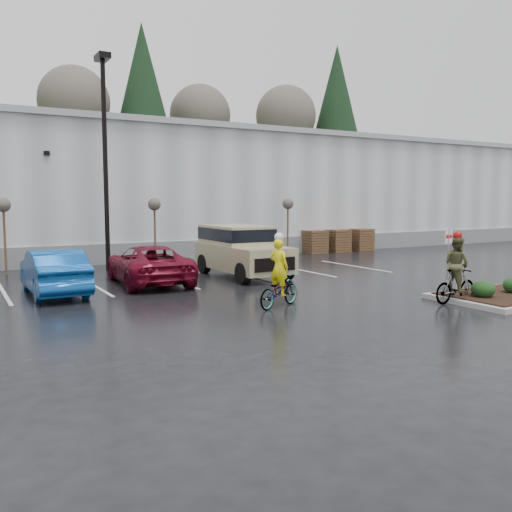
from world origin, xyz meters
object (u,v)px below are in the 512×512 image
sapling_east (288,207)px  fire_lane_sign (448,254)px  pallet_stack_b (338,241)px  car_red (149,264)px  pallet_stack_c (361,240)px  cyclist_hivis (279,284)px  suv_tan (243,251)px  sapling_west (3,209)px  sapling_mid (154,208)px  car_blue (54,272)px  cyclist_olive (456,277)px  lamppost (105,139)px  pallet_stack_a (314,242)px

sapling_east → fire_lane_sign: 13.06m
pallet_stack_b → car_red: size_ratio=0.26×
pallet_stack_c → cyclist_hivis: size_ratio=0.62×
pallet_stack_b → fire_lane_sign: 15.23m
car_red → suv_tan: 3.96m
sapling_west → sapling_mid: (6.50, 0.00, 0.00)m
car_blue → cyclist_olive: bearing=143.1°
lamppost → suv_tan: bearing=-45.3°
sapling_west → car_red: size_ratio=0.62×
sapling_west → car_blue: size_ratio=0.70×
sapling_west → pallet_stack_b: sapling_west is taller
car_blue → suv_tan: bearing=-175.5°
fire_lane_sign → cyclist_olive: fire_lane_sign is taller
pallet_stack_a → fire_lane_sign: size_ratio=0.61×
lamppost → sapling_mid: lamppost is taller
fire_lane_sign → pallet_stack_a: bearing=71.2°
pallet_stack_a → cyclist_olive: 15.53m
fire_lane_sign → cyclist_olive: 1.16m
pallet_stack_c → car_blue: (-19.06, -7.04, 0.08)m
car_blue → car_red: (3.46, 0.72, -0.04)m
pallet_stack_b → lamppost: bearing=-172.0°
lamppost → sapling_west: size_ratio=2.88×
lamppost → cyclist_hivis: lamppost is taller
pallet_stack_a → sapling_west: bearing=-176.5°
sapling_mid → pallet_stack_b: sapling_mid is taller
pallet_stack_c → cyclist_olive: bearing=-120.9°
sapling_mid → fire_lane_sign: (5.30, -12.80, -1.32)m
sapling_mid → sapling_east: (7.50, 0.00, 0.00)m
suv_tan → sapling_west: bearing=147.2°
pallet_stack_a → suv_tan: suv_tan is taller
suv_tan → lamppost: bearing=134.7°
lamppost → suv_tan: (4.35, -4.39, -4.66)m
lamppost → sapling_east: (10.00, 1.00, -2.96)m
sapling_east → pallet_stack_b: sapling_east is taller
sapling_mid → car_blue: 8.45m
sapling_west → car_red: (4.40, -5.33, -2.01)m
pallet_stack_c → car_red: car_red is taller
sapling_mid → cyclist_olive: sapling_mid is taller
car_blue → cyclist_hivis: cyclist_hivis is taller
sapling_east → fire_lane_sign: sapling_east is taller
car_blue → cyclist_hivis: bearing=133.7°
pallet_stack_a → suv_tan: bearing=-141.9°
pallet_stack_c → sapling_west: bearing=-177.1°
sapling_mid → suv_tan: 5.94m
pallet_stack_a → pallet_stack_c: (3.50, 0.00, 0.00)m
suv_tan → pallet_stack_b: bearing=32.9°
pallet_stack_b → cyclist_olive: 16.19m
sapling_east → cyclist_olive: 14.02m
car_red → cyclist_hivis: (1.87, -6.17, -0.04)m
sapling_east → cyclist_hivis: sapling_east is taller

